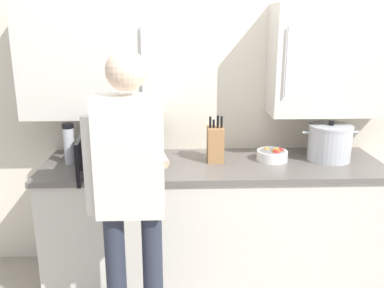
# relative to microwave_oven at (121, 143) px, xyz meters

# --- Properties ---
(back_wall_tiled) EXTENTS (3.90, 0.44, 2.69)m
(back_wall_tiled) POSITION_rel_microwave_oven_xyz_m (0.63, 0.29, 0.37)
(back_wall_tiled) COLOR beige
(back_wall_tiled) RESTS_ON ground_plane
(counter_unit) EXTENTS (2.35, 0.70, 0.91)m
(counter_unit) POSITION_rel_microwave_oven_xyz_m (0.63, -0.04, -0.60)
(counter_unit) COLOR beige
(counter_unit) RESTS_ON ground_plane
(microwave_oven) EXTENTS (0.49, 0.71, 0.28)m
(microwave_oven) POSITION_rel_microwave_oven_xyz_m (0.00, 0.00, 0.00)
(microwave_oven) COLOR black
(microwave_oven) RESTS_ON counter_unit
(stock_pot) EXTENTS (0.40, 0.30, 0.28)m
(stock_pot) POSITION_rel_microwave_oven_xyz_m (1.46, 0.00, -0.02)
(stock_pot) COLOR #B7BABF
(stock_pot) RESTS_ON counter_unit
(knife_block) EXTENTS (0.11, 0.15, 0.33)m
(knife_block) POSITION_rel_microwave_oven_xyz_m (0.65, 0.00, -0.02)
(knife_block) COLOR #A37547
(knife_block) RESTS_ON counter_unit
(fruit_bowl) EXTENTS (0.21, 0.21, 0.10)m
(fruit_bowl) POSITION_rel_microwave_oven_xyz_m (1.05, 0.00, -0.10)
(fruit_bowl) COLOR white
(fruit_bowl) RESTS_ON counter_unit
(thermos_flask) EXTENTS (0.08, 0.08, 0.28)m
(thermos_flask) POSITION_rel_microwave_oven_xyz_m (-0.35, -0.03, 0.00)
(thermos_flask) COLOR #B7BABF
(thermos_flask) RESTS_ON counter_unit
(person_figure) EXTENTS (0.44, 0.58, 1.72)m
(person_figure) POSITION_rel_microwave_oven_xyz_m (0.14, -0.76, -0.02)
(person_figure) COLOR #282D3D
(person_figure) RESTS_ON ground_plane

